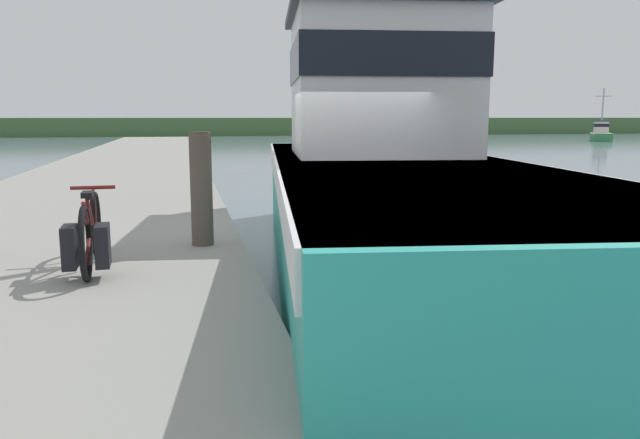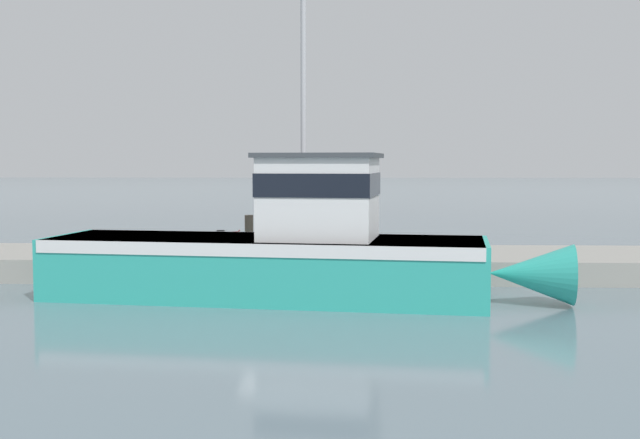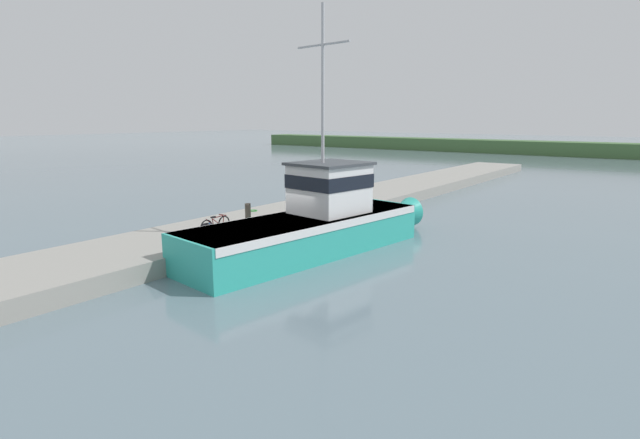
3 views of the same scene
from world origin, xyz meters
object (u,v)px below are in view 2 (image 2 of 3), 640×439
bicycle_touring (219,243)px  mooring_post (249,237)px  water_bottle_by_bike (251,247)px  fishing_boat_main (290,249)px

bicycle_touring → mooring_post: mooring_post is taller
bicycle_touring → mooring_post: bearing=41.9°
mooring_post → water_bottle_by_bike: (-2.26, -0.24, -0.53)m
fishing_boat_main → bicycle_touring: (-3.78, -2.48, -0.25)m
fishing_boat_main → mooring_post: bearing=-144.8°
fishing_boat_main → water_bottle_by_bike: (-4.95, -1.65, -0.48)m
fishing_boat_main → bicycle_touring: bearing=-139.3°
fishing_boat_main → mooring_post: (-2.69, -1.42, 0.05)m
mooring_post → fishing_boat_main: bearing=27.8°
bicycle_touring → water_bottle_by_bike: bicycle_touring is taller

